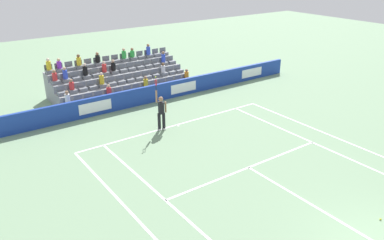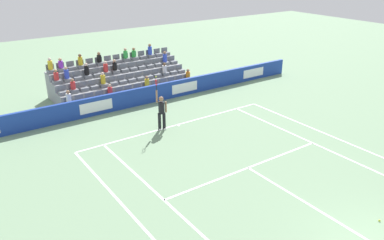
{
  "view_description": "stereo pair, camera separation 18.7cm",
  "coord_description": "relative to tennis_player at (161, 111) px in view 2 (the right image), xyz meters",
  "views": [
    {
      "loc": [
        10.26,
        3.87,
        8.21
      ],
      "look_at": [
        0.47,
        -9.84,
        1.1
      ],
      "focal_mm": 36.52,
      "sensor_mm": 36.0,
      "label": 1
    },
    {
      "loc": [
        10.1,
        3.98,
        8.21
      ],
      "look_at": [
        0.47,
        -9.84,
        1.1
      ],
      "focal_mm": 36.52,
      "sensor_mm": 36.0,
      "label": 2
    }
  ],
  "objects": [
    {
      "name": "line_singles_sideline_left",
      "position": [
        3.16,
        5.89,
        -0.99
      ],
      "size": [
        0.1,
        11.89,
        0.01
      ],
      "primitive_type": "cube",
      "color": "white",
      "rests_on": "ground"
    },
    {
      "name": "loose_tennis_ball",
      "position": [
        -2.13,
        10.62,
        -0.96
      ],
      "size": [
        0.07,
        0.07,
        0.07
      ],
      "primitive_type": "sphere",
      "color": "#D1E533",
      "rests_on": "ground"
    },
    {
      "name": "line_singles_sideline_right",
      "position": [
        -5.07,
        5.89,
        -0.99
      ],
      "size": [
        0.1,
        11.89,
        0.01
      ],
      "primitive_type": "cube",
      "color": "white",
      "rests_on": "ground"
    },
    {
      "name": "line_centre_service",
      "position": [
        -0.96,
        8.64,
        -0.99
      ],
      "size": [
        0.1,
        6.4,
        0.01
      ],
      "primitive_type": "cube",
      "color": "white",
      "rests_on": "ground"
    },
    {
      "name": "stadium_stand",
      "position": [
        -0.94,
        -6.75,
        -0.3
      ],
      "size": [
        8.68,
        3.8,
        2.62
      ],
      "color": "gray",
      "rests_on": "ground"
    },
    {
      "name": "sponsor_barrier",
      "position": [
        -0.96,
        -3.81,
        -0.46
      ],
      "size": [
        23.54,
        0.22,
        1.06
      ],
      "color": "#193899",
      "rests_on": "ground"
    },
    {
      "name": "line_centre_mark",
      "position": [
        -0.96,
        0.05,
        -0.99
      ],
      "size": [
        0.1,
        0.2,
        0.01
      ],
      "primitive_type": "cube",
      "color": "white",
      "rests_on": "ground"
    },
    {
      "name": "line_doubles_sideline_left",
      "position": [
        4.53,
        5.89,
        -0.99
      ],
      "size": [
        0.1,
        11.89,
        0.01
      ],
      "primitive_type": "cube",
      "color": "white",
      "rests_on": "ground"
    },
    {
      "name": "line_service",
      "position": [
        -0.96,
        5.44,
        -0.99
      ],
      "size": [
        8.23,
        0.1,
        0.01
      ],
      "primitive_type": "cube",
      "color": "white",
      "rests_on": "ground"
    },
    {
      "name": "line_baseline",
      "position": [
        -0.96,
        -0.05,
        -0.99
      ],
      "size": [
        10.97,
        0.1,
        0.01
      ],
      "primitive_type": "cube",
      "color": "white",
      "rests_on": "ground"
    },
    {
      "name": "line_doubles_sideline_right",
      "position": [
        -6.44,
        5.89,
        -0.99
      ],
      "size": [
        0.1,
        11.89,
        0.01
      ],
      "primitive_type": "cube",
      "color": "white",
      "rests_on": "ground"
    },
    {
      "name": "tennis_player",
      "position": [
        0.0,
        0.0,
        0.0
      ],
      "size": [
        0.51,
        0.41,
        2.85
      ],
      "color": "black",
      "rests_on": "ground"
    }
  ]
}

